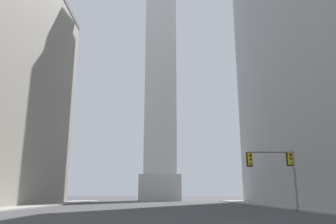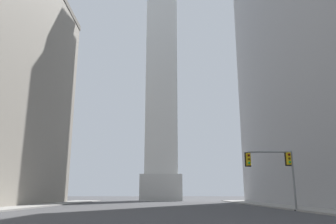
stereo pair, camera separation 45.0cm
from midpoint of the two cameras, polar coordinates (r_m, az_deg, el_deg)
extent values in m
cube|color=silver|center=(72.73, -1.56, -13.06)|extent=(8.81, 8.81, 5.45)
cube|color=silver|center=(77.79, -1.43, 6.75)|extent=(7.05, 7.05, 47.27)
cylinder|color=slate|center=(32.24, 20.90, -11.06)|extent=(0.18, 0.18, 5.30)
cylinder|color=#262626|center=(32.25, 21.31, -15.66)|extent=(0.40, 0.40, 0.10)
cube|color=#E5B20F|center=(32.27, 20.11, -7.64)|extent=(0.36, 0.36, 1.10)
cube|color=black|center=(32.43, 19.99, -7.68)|extent=(0.58, 0.06, 1.32)
sphere|color=#410907|center=(32.13, 20.19, -7.00)|extent=(0.22, 0.22, 0.22)
sphere|color=#483506|center=(32.09, 20.24, -7.60)|extent=(0.22, 0.22, 0.22)
sphere|color=green|center=(32.06, 20.30, -8.21)|extent=(0.22, 0.22, 0.22)
cylinder|color=slate|center=(31.77, 17.13, -6.69)|extent=(3.99, 0.14, 0.14)
sphere|color=slate|center=(32.43, 20.50, -6.57)|extent=(0.18, 0.18, 0.18)
cube|color=#E5B20F|center=(31.14, 13.69, -8.02)|extent=(0.36, 0.36, 1.10)
cube|color=black|center=(31.31, 13.60, -8.06)|extent=(0.58, 0.06, 1.32)
sphere|color=#410907|center=(31.00, 13.76, -7.36)|extent=(0.22, 0.22, 0.22)
sphere|color=#483506|center=(30.96, 13.80, -7.98)|extent=(0.22, 0.22, 0.22)
sphere|color=green|center=(30.93, 13.83, -8.61)|extent=(0.22, 0.22, 0.22)
camera|label=1|loc=(0.22, -90.26, 0.06)|focal=35.00mm
camera|label=2|loc=(0.22, 89.74, -0.06)|focal=35.00mm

